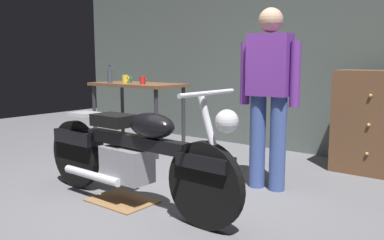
# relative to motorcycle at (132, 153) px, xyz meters

# --- Properties ---
(ground_plane) EXTENTS (12.00, 12.00, 0.00)m
(ground_plane) POSITION_rel_motorcycle_xyz_m (0.13, -0.01, -0.45)
(ground_plane) COLOR slate
(back_wall) EXTENTS (8.00, 0.12, 3.10)m
(back_wall) POSITION_rel_motorcycle_xyz_m (0.13, 2.79, 1.10)
(back_wall) COLOR #56605B
(back_wall) RESTS_ON ground_plane
(workbench) EXTENTS (1.30, 0.64, 0.90)m
(workbench) POSITION_rel_motorcycle_xyz_m (-1.55, 1.57, 0.34)
(workbench) COLOR brown
(workbench) RESTS_ON ground_plane
(motorcycle) EXTENTS (2.19, 0.60, 1.00)m
(motorcycle) POSITION_rel_motorcycle_xyz_m (0.00, 0.00, 0.00)
(motorcycle) COLOR black
(motorcycle) RESTS_ON ground_plane
(person_standing) EXTENTS (0.57, 0.26, 1.67)m
(person_standing) POSITION_rel_motorcycle_xyz_m (0.66, 1.10, 0.48)
(person_standing) COLOR #41589D
(person_standing) RESTS_ON ground_plane
(wooden_dresser) EXTENTS (0.80, 0.47, 1.10)m
(wooden_dresser) POSITION_rel_motorcycle_xyz_m (1.30, 2.29, 0.10)
(wooden_dresser) COLOR brown
(wooden_dresser) RESTS_ON ground_plane
(drip_tray) EXTENTS (0.56, 0.40, 0.01)m
(drip_tray) POSITION_rel_motorcycle_xyz_m (-0.14, 0.00, -0.44)
(drip_tray) COLOR olive
(drip_tray) RESTS_ON ground_plane
(mug_green_speckled) EXTENTS (0.12, 0.09, 0.09)m
(mug_green_speckled) POSITION_rel_motorcycle_xyz_m (-1.72, 1.57, 0.50)
(mug_green_speckled) COLOR #3D7F4C
(mug_green_speckled) RESTS_ON workbench
(mug_red_diner) EXTENTS (0.11, 0.07, 0.10)m
(mug_red_diner) POSITION_rel_motorcycle_xyz_m (-1.30, 1.43, 0.50)
(mug_red_diner) COLOR red
(mug_red_diner) RESTS_ON workbench
(mug_yellow_tall) EXTENTS (0.12, 0.08, 0.11)m
(mug_yellow_tall) POSITION_rel_motorcycle_xyz_m (-1.63, 1.43, 0.51)
(mug_yellow_tall) COLOR yellow
(mug_yellow_tall) RESTS_ON workbench
(bottle) EXTENTS (0.06, 0.06, 0.24)m
(bottle) POSITION_rel_motorcycle_xyz_m (-1.83, 1.35, 0.55)
(bottle) COLOR #3F4C59
(bottle) RESTS_ON workbench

